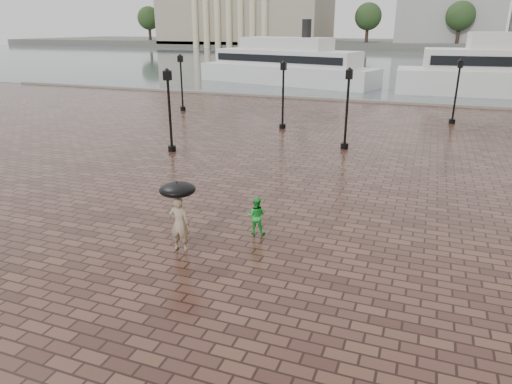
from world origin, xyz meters
TOP-DOWN VIEW (x-y plane):
  - ground at (0.00, 0.00)m, footprint 300.00×300.00m
  - harbour_water at (0.00, 92.00)m, footprint 240.00×240.00m
  - quay_edge at (0.00, 32.00)m, footprint 80.00×0.60m
  - far_shore at (0.00, 160.00)m, footprint 300.00×60.00m
  - museum at (-55.00, 144.61)m, footprint 57.00×32.50m
  - far_trees at (0.00, 138.00)m, footprint 188.00×8.00m
  - street_lamps at (-1.60, 17.60)m, footprint 21.44×14.44m
  - adult_pedestrian at (0.48, -0.49)m, footprint 0.69×0.49m
  - child_pedestrian at (2.28, 1.46)m, footprint 0.70×0.59m
  - ferry_near at (-9.54, 43.20)m, footprint 23.25×10.91m
  - umbrella at (0.48, -0.49)m, footprint 1.10×1.10m

SIDE VIEW (x-z plane):
  - ground at x=0.00m, z-range 0.00..0.00m
  - harbour_water at x=0.00m, z-range 0.00..0.00m
  - quay_edge at x=0.00m, z-range -0.15..0.15m
  - child_pedestrian at x=2.28m, z-range 0.00..1.29m
  - adult_pedestrian at x=0.48m, z-range 0.00..1.77m
  - far_shore at x=0.00m, z-range 0.00..2.00m
  - umbrella at x=0.48m, z-range 1.42..2.58m
  - ferry_near at x=-9.54m, z-range -1.48..5.94m
  - street_lamps at x=-1.60m, z-range 0.13..4.53m
  - far_trees at x=0.00m, z-range 2.67..16.17m
  - museum at x=-55.00m, z-range 0.91..26.91m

